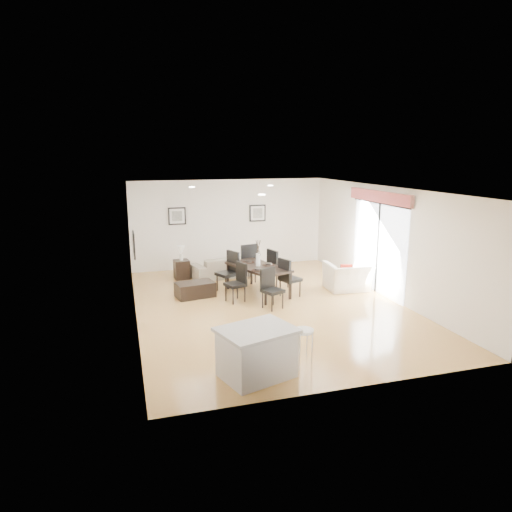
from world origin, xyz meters
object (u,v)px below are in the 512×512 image
object	(u,v)px
dining_chair_foot	(247,261)
dining_chair_head	(270,286)
dining_chair_enear	(288,276)
side_table	(182,269)
bar_stool	(304,335)
dining_table	(258,269)
dining_chair_wfar	(230,269)
sofa	(227,266)
coffee_table	(195,290)
dining_chair_efar	(276,266)
armchair	(348,277)
dining_chair_wnear	(238,280)
kitchen_island	(257,352)

from	to	relation	value
dining_chair_foot	dining_chair_head	bearing A→B (deg)	77.08
dining_chair_enear	side_table	xyz separation A→B (m)	(-2.27, 2.45, -0.28)
dining_chair_enear	bar_stool	size ratio (longest dim) A/B	1.40
dining_table	side_table	bearing A→B (deg)	110.18
dining_chair_wfar	dining_table	bearing A→B (deg)	27.28
dining_chair_head	bar_stool	xyz separation A→B (m)	(-0.45, -3.10, 0.08)
sofa	dining_chair_enear	xyz separation A→B (m)	(0.98, -2.39, 0.25)
dining_chair_wfar	dining_chair_enear	bearing A→B (deg)	27.57
coffee_table	bar_stool	world-z (taller)	bar_stool
dining_chair_efar	side_table	bearing A→B (deg)	40.09
armchair	dining_table	distance (m)	2.37
dining_chair_foot	dining_chair_wnear	bearing A→B (deg)	55.04
dining_chair_foot	armchair	bearing A→B (deg)	137.45
dining_table	bar_stool	distance (m)	4.21
dining_chair_wnear	dining_chair_enear	size ratio (longest dim) A/B	0.96
armchair	dining_chair_wfar	distance (m)	3.06
dining_chair_head	side_table	bearing A→B (deg)	95.03
dining_chair_wfar	coffee_table	size ratio (longest dim) A/B	1.12
sofa	dining_chair_foot	size ratio (longest dim) A/B	1.87
dining_chair_enear	dining_chair_head	distance (m)	0.90
dining_table	coffee_table	xyz separation A→B (m)	(-1.56, 0.21, -0.47)
sofa	dining_chair_head	distance (m)	3.04
dining_chair_efar	dining_chair_foot	world-z (taller)	dining_chair_foot
dining_table	dining_chair_wnear	bearing A→B (deg)	-166.23
dining_table	dining_chair_enear	xyz separation A→B (m)	(0.62, -0.46, -0.11)
armchair	dining_chair_enear	bearing A→B (deg)	9.60
dining_chair_enear	side_table	world-z (taller)	dining_chair_enear
dining_chair_wnear	side_table	xyz separation A→B (m)	(-1.04, 2.39, -0.25)
armchair	side_table	xyz separation A→B (m)	(-3.99, 2.30, -0.08)
armchair	coffee_table	size ratio (longest dim) A/B	1.19
dining_chair_efar	side_table	xyz separation A→B (m)	(-2.27, 1.57, -0.30)
dining_chair_head	dining_chair_wfar	bearing A→B (deg)	87.69
coffee_table	side_table	size ratio (longest dim) A/B	1.70
dining_chair_head	side_table	xyz separation A→B (m)	(-1.63, 3.07, -0.25)
sofa	side_table	world-z (taller)	sofa
armchair	dining_chair_head	size ratio (longest dim) A/B	1.18
sofa	dining_chair_head	world-z (taller)	dining_chair_head
dining_chair_wnear	armchair	bearing A→B (deg)	73.44
side_table	bar_stool	distance (m)	6.29
sofa	dining_chair_efar	distance (m)	1.82
dining_chair_wnear	kitchen_island	bearing A→B (deg)	-28.24
dining_table	dining_chair_head	xyz separation A→B (m)	(-0.03, -1.09, -0.14)
dining_chair_enear	kitchen_island	world-z (taller)	dining_chair_enear
dining_chair_enear	side_table	size ratio (longest dim) A/B	1.82
dining_chair_enear	dining_table	bearing A→B (deg)	33.29
dining_chair_head	coffee_table	distance (m)	2.04
armchair	side_table	world-z (taller)	armchair
dining_table	dining_chair_wfar	size ratio (longest dim) A/B	1.88
dining_chair_efar	dining_chair_foot	size ratio (longest dim) A/B	0.94
armchair	dining_chair_wnear	world-z (taller)	dining_chair_wnear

